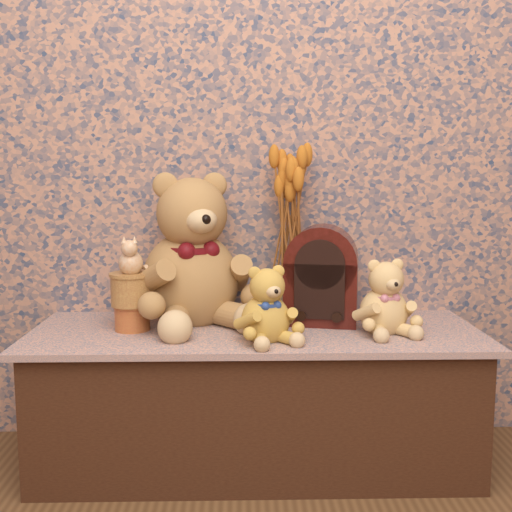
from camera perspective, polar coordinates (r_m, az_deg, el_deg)
The scene contains 10 objects.
display_shelf at distance 2.01m, azimuth -0.03°, elevation -12.95°, with size 1.41×0.53×0.44m, color #3C587C.
teddy_large at distance 2.01m, azimuth -6.17°, elevation 1.25°, with size 0.42×0.50×0.53m, color olive, non-canonical shape.
teddy_medium at distance 1.79m, azimuth 0.91°, elevation -4.16°, with size 0.19×0.23×0.24m, color gold, non-canonical shape.
teddy_small at distance 1.92m, azimuth 11.85°, elevation -3.41°, with size 0.20×0.23×0.25m, color tan, non-canonical shape.
cathedral_radio at distance 2.01m, azimuth 6.13°, elevation -1.70°, with size 0.23×0.17×0.32m, color #370F0A, non-canonical shape.
ceramic_vase at distance 2.06m, azimuth 3.25°, elevation -3.48°, with size 0.11×0.11×0.18m, color tan.
dried_stalks at distance 2.03m, azimuth 3.31°, elevation 4.15°, with size 0.19×0.19×0.37m, color #BF681E, non-canonical shape.
biscuit_tin_lower at distance 1.96m, azimuth -11.44°, elevation -5.64°, with size 0.11×0.11×0.08m, color gold.
biscuit_tin_upper at distance 1.95m, azimuth -11.51°, elevation -3.08°, with size 0.13×0.13×0.10m, color tan.
cat_figurine at distance 1.93m, azimuth -11.60°, elevation 0.15°, with size 0.09×0.10×0.12m, color silver, non-canonical shape.
Camera 1 is at (-0.04, -0.64, 0.93)m, focal length 42.94 mm.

